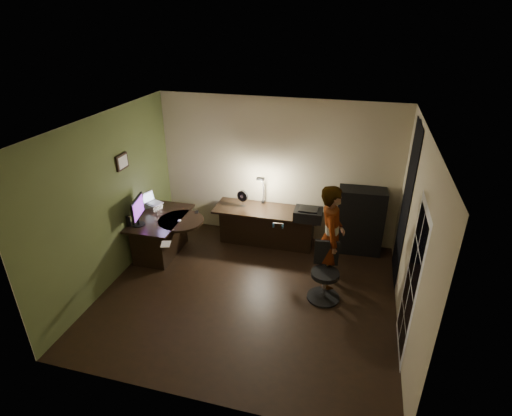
% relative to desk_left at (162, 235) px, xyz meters
% --- Properties ---
extents(floor, '(4.50, 4.00, 0.01)m').
position_rel_desk_left_xyz_m(floor, '(1.83, -0.75, -0.38)').
color(floor, black).
rests_on(floor, ground).
extents(ceiling, '(4.50, 4.00, 0.01)m').
position_rel_desk_left_xyz_m(ceiling, '(1.83, -0.75, 2.33)').
color(ceiling, silver).
rests_on(ceiling, floor).
extents(wall_back, '(4.50, 0.01, 2.70)m').
position_rel_desk_left_xyz_m(wall_back, '(1.83, 1.25, 0.98)').
color(wall_back, tan).
rests_on(wall_back, floor).
extents(wall_front, '(4.50, 0.01, 2.70)m').
position_rel_desk_left_xyz_m(wall_front, '(1.83, -2.76, 0.98)').
color(wall_front, tan).
rests_on(wall_front, floor).
extents(wall_left, '(0.01, 4.00, 2.70)m').
position_rel_desk_left_xyz_m(wall_left, '(-0.42, -0.75, 0.98)').
color(wall_left, tan).
rests_on(wall_left, floor).
extents(wall_right, '(0.01, 4.00, 2.70)m').
position_rel_desk_left_xyz_m(wall_right, '(4.08, -0.75, 0.98)').
color(wall_right, tan).
rests_on(wall_right, floor).
extents(green_wall_overlay, '(0.00, 4.00, 2.70)m').
position_rel_desk_left_xyz_m(green_wall_overlay, '(-0.41, -0.75, 0.98)').
color(green_wall_overlay, '#4B582C').
rests_on(green_wall_overlay, floor).
extents(arched_doorway, '(0.01, 0.90, 2.60)m').
position_rel_desk_left_xyz_m(arched_doorway, '(4.07, 0.40, 0.93)').
color(arched_doorway, black).
rests_on(arched_doorway, floor).
extents(french_door, '(0.02, 0.92, 2.10)m').
position_rel_desk_left_xyz_m(french_door, '(4.07, -1.30, 0.68)').
color(french_door, white).
rests_on(french_door, floor).
extents(framed_picture, '(0.04, 0.30, 0.25)m').
position_rel_desk_left_xyz_m(framed_picture, '(-0.39, -0.30, 1.48)').
color(framed_picture, black).
rests_on(framed_picture, wall_left).
extents(desk_left, '(0.81, 1.31, 0.75)m').
position_rel_desk_left_xyz_m(desk_left, '(0.00, 0.00, 0.00)').
color(desk_left, black).
rests_on(desk_left, floor).
extents(desk_right, '(1.94, 0.70, 0.73)m').
position_rel_desk_left_xyz_m(desk_right, '(1.74, 0.82, -0.01)').
color(desk_right, black).
rests_on(desk_right, floor).
extents(cabinet, '(0.85, 0.46, 1.23)m').
position_rel_desk_left_xyz_m(cabinet, '(3.43, 1.03, 0.24)').
color(cabinet, black).
rests_on(cabinet, floor).
extents(laptop_stand, '(0.32, 0.30, 0.11)m').
position_rel_desk_left_xyz_m(laptop_stand, '(-0.28, 0.29, 0.43)').
color(laptop_stand, silver).
rests_on(laptop_stand, desk_left).
extents(laptop, '(0.36, 0.35, 0.20)m').
position_rel_desk_left_xyz_m(laptop, '(-0.24, 0.29, 0.58)').
color(laptop, silver).
rests_on(laptop, laptop_stand).
extents(monitor, '(0.23, 0.56, 0.36)m').
position_rel_desk_left_xyz_m(monitor, '(-0.22, -0.35, 0.55)').
color(monitor, black).
rests_on(monitor, desk_left).
extents(mouse, '(0.06, 0.09, 0.03)m').
position_rel_desk_left_xyz_m(mouse, '(0.40, -0.06, 0.39)').
color(mouse, silver).
rests_on(mouse, desk_left).
extents(phone, '(0.09, 0.13, 0.01)m').
position_rel_desk_left_xyz_m(phone, '(0.55, 0.36, 0.38)').
color(phone, black).
rests_on(phone, desk_left).
extents(pen, '(0.09, 0.14, 0.01)m').
position_rel_desk_left_xyz_m(pen, '(-0.11, 0.09, 0.38)').
color(pen, black).
rests_on(pen, desk_left).
extents(speaker, '(0.09, 0.09, 0.18)m').
position_rel_desk_left_xyz_m(speaker, '(-0.36, -0.42, 0.46)').
color(speaker, black).
rests_on(speaker, desk_left).
extents(notepad, '(0.19, 0.23, 0.01)m').
position_rel_desk_left_xyz_m(notepad, '(0.51, -0.81, 0.38)').
color(notepad, silver).
rests_on(notepad, desk_left).
extents(desk_fan, '(0.23, 0.17, 0.33)m').
position_rel_desk_left_xyz_m(desk_fan, '(1.27, 0.86, 0.51)').
color(desk_fan, black).
rests_on(desk_fan, desk_right).
extents(headphones, '(0.21, 0.10, 0.10)m').
position_rel_desk_left_xyz_m(headphones, '(2.09, 0.22, 0.39)').
color(headphones, '#235588').
rests_on(headphones, desk_right).
extents(printer, '(0.50, 0.39, 0.22)m').
position_rel_desk_left_xyz_m(printer, '(2.54, 0.65, 0.45)').
color(printer, black).
rests_on(printer, desk_right).
extents(desk_lamp, '(0.26, 0.33, 0.65)m').
position_rel_desk_left_xyz_m(desk_lamp, '(1.61, 1.08, 0.67)').
color(desk_lamp, black).
rests_on(desk_lamp, desk_right).
extents(office_chair, '(0.56, 0.56, 0.91)m').
position_rel_desk_left_xyz_m(office_chair, '(2.99, -0.54, 0.08)').
color(office_chair, black).
rests_on(office_chair, floor).
extents(person, '(0.48, 0.66, 1.74)m').
position_rel_desk_left_xyz_m(person, '(3.00, -0.15, 0.49)').
color(person, '#D8A88C').
rests_on(person, floor).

